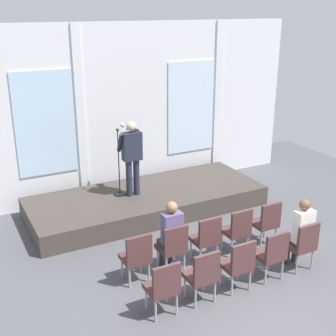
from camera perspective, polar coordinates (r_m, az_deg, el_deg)
The scene contains 17 objects.
ground_plane at distance 7.73m, azimuth 10.32°, elevation -16.27°, with size 13.69×13.69×0.00m, color #4C4C51.
rear_partition at distance 11.13m, azimuth -5.64°, elevation 7.14°, with size 9.48×0.14×4.17m.
stage_platform at distance 10.53m, azimuth -2.67°, elevation -4.20°, with size 5.40×2.09×0.45m, color #3F3833.
speaker at distance 9.99m, azimuth -4.61°, elevation 1.89°, with size 0.51×0.69×1.71m.
mic_stand at distance 10.25m, azimuth -6.15°, elevation -1.60°, with size 0.28×0.28×1.56m.
chair_r0_c0 at distance 7.79m, azimuth -3.97°, elevation -10.90°, with size 0.46×0.44×0.94m.
chair_r0_c1 at distance 8.05m, azimuth 0.63°, elevation -9.75°, with size 0.46×0.44×0.94m.
audience_r0_c1 at distance 8.01m, azimuth 0.36°, elevation -8.16°, with size 0.36×0.39×1.35m.
chair_r0_c2 at distance 8.36m, azimuth 4.88°, elevation -8.63°, with size 0.46×0.44×0.94m.
chair_r0_c3 at distance 8.72m, azimuth 8.78°, elevation -7.54°, with size 0.46×0.44×0.94m.
chair_r0_c4 at distance 9.12m, azimuth 12.35°, elevation -6.52°, with size 0.46×0.44×0.94m.
chair_r1_c0 at distance 7.03m, azimuth -0.58°, elevation -14.60°, with size 0.46×0.44×0.94m.
chair_r1_c1 at distance 7.32m, azimuth 4.40°, elevation -13.13°, with size 0.46×0.44×0.94m.
chair_r1_c2 at distance 7.66m, azimuth 8.92°, elevation -11.70°, with size 0.46×0.44×0.94m.
chair_r1_c3 at distance 8.05m, azimuth 13.00°, elevation -10.34°, with size 0.46×0.44×0.94m.
chair_r1_c4 at distance 8.47m, azimuth 16.65°, elevation -9.06°, with size 0.46×0.44×0.94m.
audience_r1_c4 at distance 8.42m, azimuth 16.42°, elevation -7.53°, with size 0.36×0.39×1.36m.
Camera 1 is at (-4.02, -4.81, 4.51)m, focal length 48.27 mm.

